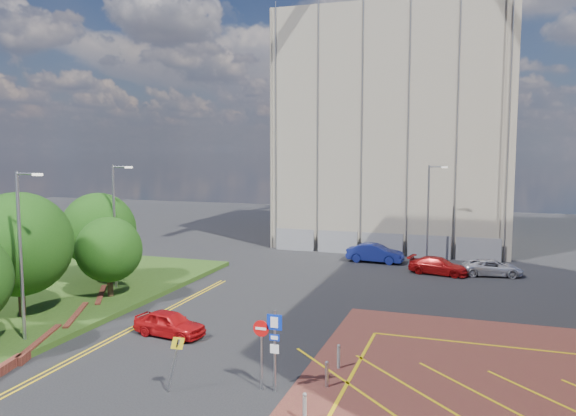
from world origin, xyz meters
The scene contains 17 objects.
ground centered at (0.00, 0.00, 0.00)m, with size 140.00×140.00×0.00m, color black.
grass_bed centered at (-18.00, 6.00, 0.15)m, with size 14.00×32.00×0.30m, color #264115.
retaining_wall centered at (-11.80, 2.00, 0.20)m, with size 6.06×20.33×0.40m.
tree_b centered at (-15.50, 5.00, 4.24)m, with size 5.60×5.60×6.74m.
tree_c centered at (-13.50, 10.00, 3.19)m, with size 4.00×4.00×4.90m.
tree_d centered at (-16.50, 13.00, 3.87)m, with size 5.00×5.00×6.08m.
lamp_left_near centered at (-12.42, 2.00, 4.66)m, with size 1.53×0.16×8.00m.
lamp_left_far centered at (-14.42, 12.00, 4.66)m, with size 1.53×0.16×8.00m.
lamp_back centered at (4.08, 28.00, 4.36)m, with size 1.53×0.16×8.00m.
sign_cluster centered at (0.30, 0.98, 1.95)m, with size 1.17×0.12×3.20m.
warning_sign centered at (-3.03, -0.38, 1.43)m, with size 0.75×0.42×2.25m.
construction_building centered at (0.00, 40.00, 11.00)m, with size 21.20×19.20×22.00m, color #A39685.
construction_fence centered at (1.00, 30.00, 1.00)m, with size 21.60×0.06×2.00m, color gray.
car_red_left centered at (-6.68, 5.41, 0.64)m, with size 1.51×3.75×1.28m, color red.
car_blue_back centered at (-0.07, 26.95, 0.76)m, with size 1.61×4.62×1.52m, color navy.
car_red_back centered at (5.17, 24.00, 0.64)m, with size 1.79×4.40×1.28m, color #B00F0F.
car_silver_back centered at (8.98, 24.79, 0.59)m, with size 1.97×4.28×1.19m, color silver.
Camera 1 is at (7.57, -18.53, 9.30)m, focal length 35.00 mm.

